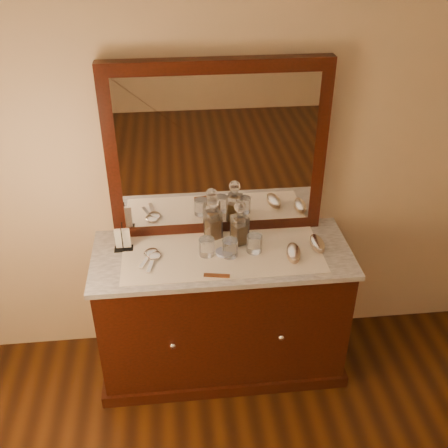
{
  "coord_description": "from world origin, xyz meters",
  "views": [
    {
      "loc": [
        -0.24,
        -0.41,
        2.54
      ],
      "look_at": [
        0.0,
        1.85,
        1.1
      ],
      "focal_mm": 42.07,
      "sensor_mm": 36.0,
      "label": 1
    }
  ],
  "objects_px": {
    "pin_dish": "(223,252)",
    "napkin_rack": "(123,240)",
    "comb": "(217,275)",
    "hand_mirror_outer": "(150,254)",
    "hand_mirror_inner": "(153,258)",
    "brush_far": "(317,244)",
    "decanter_left": "(213,222)",
    "mirror_frame": "(217,151)",
    "brush_near": "(293,253)",
    "decanter_right": "(240,227)",
    "dresser_cabinet": "(222,312)"
  },
  "relations": [
    {
      "from": "pin_dish",
      "to": "napkin_rack",
      "type": "xyz_separation_m",
      "value": [
        -0.55,
        0.11,
        0.05
      ]
    },
    {
      "from": "pin_dish",
      "to": "brush_far",
      "type": "bearing_deg",
      "value": 0.88
    },
    {
      "from": "pin_dish",
      "to": "brush_near",
      "type": "height_order",
      "value": "brush_near"
    },
    {
      "from": "mirror_frame",
      "to": "pin_dish",
      "type": "bearing_deg",
      "value": -88.89
    },
    {
      "from": "pin_dish",
      "to": "comb",
      "type": "xyz_separation_m",
      "value": [
        -0.05,
        -0.2,
        -0.0
      ]
    },
    {
      "from": "mirror_frame",
      "to": "hand_mirror_inner",
      "type": "relative_size",
      "value": 5.82
    },
    {
      "from": "brush_far",
      "to": "comb",
      "type": "bearing_deg",
      "value": -160.63
    },
    {
      "from": "napkin_rack",
      "to": "brush_far",
      "type": "height_order",
      "value": "napkin_rack"
    },
    {
      "from": "mirror_frame",
      "to": "brush_far",
      "type": "xyz_separation_m",
      "value": [
        0.54,
        -0.25,
        -0.47
      ]
    },
    {
      "from": "mirror_frame",
      "to": "decanter_right",
      "type": "distance_m",
      "value": 0.44
    },
    {
      "from": "decanter_left",
      "to": "decanter_right",
      "type": "bearing_deg",
      "value": -26.77
    },
    {
      "from": "decanter_right",
      "to": "brush_near",
      "type": "xyz_separation_m",
      "value": [
        0.28,
        -0.17,
        -0.08
      ]
    },
    {
      "from": "pin_dish",
      "to": "brush_far",
      "type": "distance_m",
      "value": 0.53
    },
    {
      "from": "dresser_cabinet",
      "to": "comb",
      "type": "bearing_deg",
      "value": -103.17
    },
    {
      "from": "pin_dish",
      "to": "dresser_cabinet",
      "type": "bearing_deg",
      "value": 108.3
    },
    {
      "from": "dresser_cabinet",
      "to": "mirror_frame",
      "type": "relative_size",
      "value": 1.17
    },
    {
      "from": "hand_mirror_outer",
      "to": "hand_mirror_inner",
      "type": "relative_size",
      "value": 0.96
    },
    {
      "from": "mirror_frame",
      "to": "dresser_cabinet",
      "type": "bearing_deg",
      "value": -90.0
    },
    {
      "from": "decanter_left",
      "to": "hand_mirror_outer",
      "type": "height_order",
      "value": "decanter_left"
    },
    {
      "from": "decanter_right",
      "to": "brush_far",
      "type": "xyz_separation_m",
      "value": [
        0.43,
        -0.09,
        -0.08
      ]
    },
    {
      "from": "comb",
      "to": "dresser_cabinet",
      "type": "bearing_deg",
      "value": 87.9
    },
    {
      "from": "decanter_right",
      "to": "decanter_left",
      "type": "bearing_deg",
      "value": 153.23
    },
    {
      "from": "dresser_cabinet",
      "to": "decanter_left",
      "type": "distance_m",
      "value": 0.57
    },
    {
      "from": "pin_dish",
      "to": "hand_mirror_outer",
      "type": "height_order",
      "value": "hand_mirror_outer"
    },
    {
      "from": "napkin_rack",
      "to": "brush_far",
      "type": "bearing_deg",
      "value": -5.25
    },
    {
      "from": "comb",
      "to": "decanter_right",
      "type": "bearing_deg",
      "value": 73.14
    },
    {
      "from": "pin_dish",
      "to": "hand_mirror_inner",
      "type": "height_order",
      "value": "hand_mirror_inner"
    },
    {
      "from": "pin_dish",
      "to": "comb",
      "type": "bearing_deg",
      "value": -105.51
    },
    {
      "from": "mirror_frame",
      "to": "hand_mirror_inner",
      "type": "bearing_deg",
      "value": -144.43
    },
    {
      "from": "napkin_rack",
      "to": "hand_mirror_outer",
      "type": "relative_size",
      "value": 0.79
    },
    {
      "from": "mirror_frame",
      "to": "napkin_rack",
      "type": "xyz_separation_m",
      "value": [
        -0.54,
        -0.15,
        -0.44
      ]
    },
    {
      "from": "decanter_left",
      "to": "brush_near",
      "type": "relative_size",
      "value": 1.48
    },
    {
      "from": "brush_far",
      "to": "napkin_rack",
      "type": "bearing_deg",
      "value": 174.75
    },
    {
      "from": "hand_mirror_outer",
      "to": "hand_mirror_inner",
      "type": "xyz_separation_m",
      "value": [
        0.02,
        -0.03,
        0.0
      ]
    },
    {
      "from": "comb",
      "to": "decanter_left",
      "type": "xyz_separation_m",
      "value": [
        0.02,
        0.37,
        0.1
      ]
    },
    {
      "from": "decanter_left",
      "to": "hand_mirror_outer",
      "type": "distance_m",
      "value": 0.4
    },
    {
      "from": "comb",
      "to": "napkin_rack",
      "type": "bearing_deg",
      "value": 159.36
    },
    {
      "from": "dresser_cabinet",
      "to": "decanter_left",
      "type": "height_order",
      "value": "decanter_left"
    },
    {
      "from": "brush_near",
      "to": "hand_mirror_outer",
      "type": "relative_size",
      "value": 0.9
    },
    {
      "from": "comb",
      "to": "hand_mirror_outer",
      "type": "height_order",
      "value": "hand_mirror_outer"
    },
    {
      "from": "comb",
      "to": "hand_mirror_inner",
      "type": "bearing_deg",
      "value": 161.31
    },
    {
      "from": "dresser_cabinet",
      "to": "decanter_left",
      "type": "xyz_separation_m",
      "value": [
        -0.03,
        0.16,
        0.55
      ]
    },
    {
      "from": "mirror_frame",
      "to": "brush_far",
      "type": "relative_size",
      "value": 7.32
    },
    {
      "from": "brush_near",
      "to": "decanter_right",
      "type": "bearing_deg",
      "value": 148.55
    },
    {
      "from": "dresser_cabinet",
      "to": "decanter_right",
      "type": "xyz_separation_m",
      "value": [
        0.11,
        0.08,
        0.55
      ]
    },
    {
      "from": "dresser_cabinet",
      "to": "decanter_right",
      "type": "distance_m",
      "value": 0.56
    },
    {
      "from": "mirror_frame",
      "to": "comb",
      "type": "bearing_deg",
      "value": -96.21
    },
    {
      "from": "hand_mirror_inner",
      "to": "decanter_left",
      "type": "bearing_deg",
      "value": 27.88
    },
    {
      "from": "hand_mirror_inner",
      "to": "napkin_rack",
      "type": "bearing_deg",
      "value": 144.67
    },
    {
      "from": "brush_far",
      "to": "hand_mirror_outer",
      "type": "bearing_deg",
      "value": 179.07
    }
  ]
}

